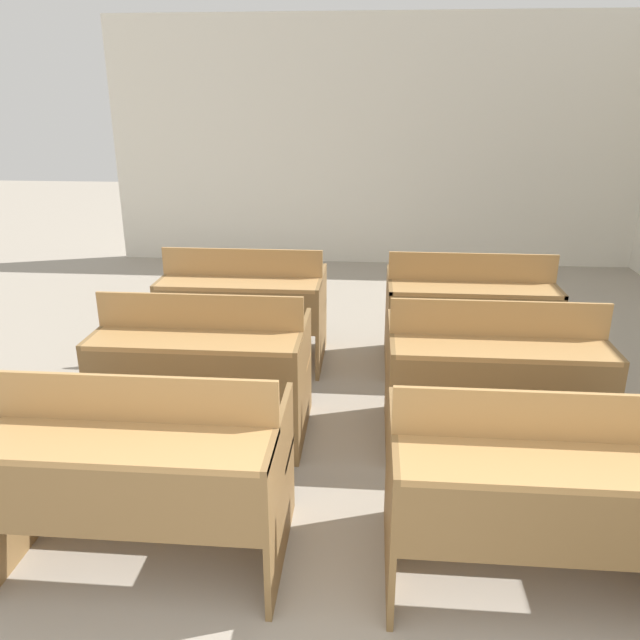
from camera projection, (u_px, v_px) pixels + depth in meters
wall_back at (375, 144)px, 7.73m from camera, size 6.66×0.06×3.00m
bench_front_left at (142, 467)px, 2.80m from camera, size 1.26×0.78×0.94m
bench_front_right at (538, 488)px, 2.65m from camera, size 1.26×0.78×0.94m
bench_second_left at (204, 364)px, 3.88m from camera, size 1.26×0.78×0.94m
bench_second_right at (493, 372)px, 3.76m from camera, size 1.26×0.78×0.94m
bench_third_left at (244, 304)px, 4.99m from camera, size 1.26×0.78×0.94m
bench_third_right at (468, 310)px, 4.85m from camera, size 1.26×0.78×0.94m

